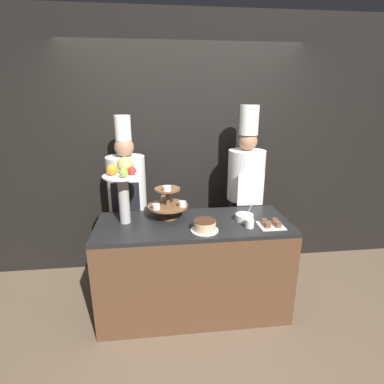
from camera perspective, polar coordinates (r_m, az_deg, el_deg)
name	(u,v)px	position (r m, az deg, el deg)	size (l,w,h in m)	color
ground_plane	(198,333)	(2.87, 1.13, -25.31)	(14.00, 14.00, 0.00)	brown
wall_back	(184,149)	(3.38, -1.61, 8.21)	(10.00, 0.06, 2.80)	black
buffet_counter	(193,267)	(2.86, 0.24, -14.08)	(1.70, 0.68, 0.90)	brown
tiered_stand	(168,203)	(2.71, -4.65, -2.02)	(0.37, 0.37, 0.32)	brown
fruit_pedestal	(123,181)	(2.62, -12.95, 2.05)	(0.33, 0.33, 0.57)	#B2ADA8
cake_round	(205,226)	(2.48, 2.44, -6.46)	(0.23, 0.23, 0.09)	white
cup_white	(250,223)	(2.59, 10.90, -5.90)	(0.07, 0.07, 0.07)	white
cake_square_tray	(271,224)	(2.66, 14.82, -5.94)	(0.21, 0.20, 0.05)	white
serving_bowl_near	(244,217)	(2.72, 9.94, -4.78)	(0.16, 0.16, 0.16)	white
chef_left	(128,199)	(3.13, -12.16, -1.28)	(0.38, 0.38, 1.79)	black
chef_center_left	(245,189)	(3.23, 10.11, 0.48)	(0.38, 0.38, 1.88)	#28282D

